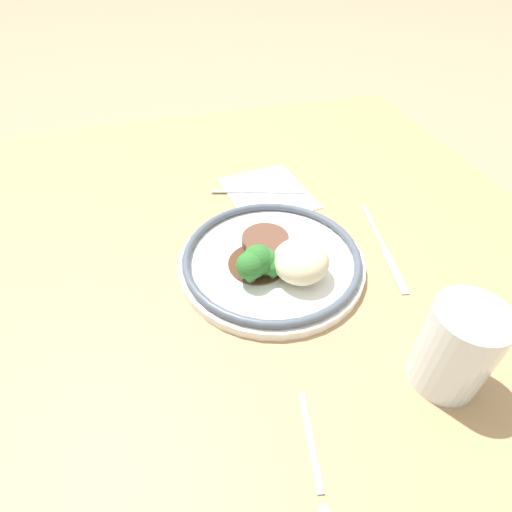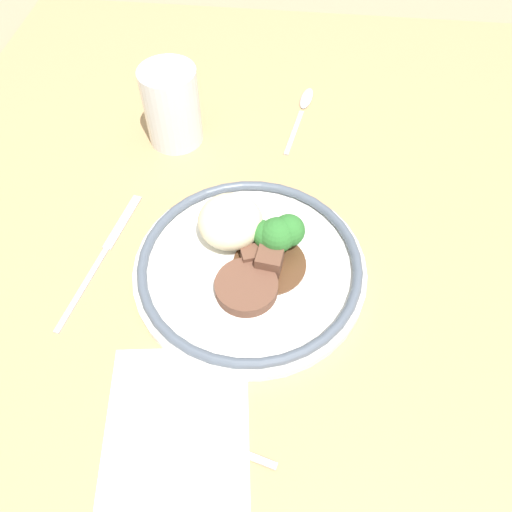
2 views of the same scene
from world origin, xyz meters
The scene contains 8 objects.
ground_plane centered at (0.00, 0.00, 0.00)m, with size 8.00×8.00×0.00m, color #998466.
dining_table centered at (0.00, 0.00, 0.02)m, with size 1.21×0.99×0.04m.
napkin centered at (-0.21, 0.05, 0.05)m, with size 0.19×0.17×0.00m.
plate centered at (-0.01, 0.00, 0.06)m, with size 0.28×0.28×0.07m.
juice_glass centered at (0.22, 0.14, 0.10)m, with size 0.08×0.08×0.11m.
fork centered at (-0.21, 0.05, 0.05)m, with size 0.05×0.17×0.00m.
knife centered at (-0.01, 0.19, 0.05)m, with size 0.22×0.05×0.00m.
spoon centered at (0.31, -0.05, 0.05)m, with size 0.16×0.04×0.01m.
Camera 1 is at (0.40, -0.14, 0.47)m, focal length 28.00 mm.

